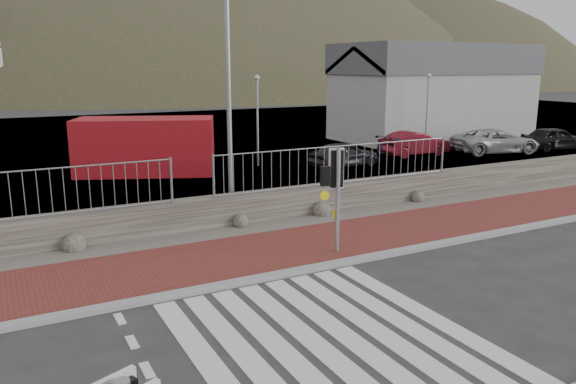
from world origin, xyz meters
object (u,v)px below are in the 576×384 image
traffic_signal_far (337,178)px  car_a (344,154)px  car_d (496,141)px  streetlight (233,64)px  car_b (414,144)px  shipping_container (146,146)px  car_e (555,138)px  car_c (409,144)px

traffic_signal_far → car_a: bearing=-112.6°
car_a → car_d: (9.30, -0.31, 0.06)m
streetlight → car_a: (7.76, 5.78, -4.00)m
car_b → car_d: 4.53m
shipping_container → car_a: size_ratio=1.67×
shipping_container → car_d: bearing=13.1°
streetlight → car_a: size_ratio=2.39×
shipping_container → car_e: (21.49, -3.58, -0.55)m
car_d → car_e: size_ratio=1.24×
car_b → car_c: bearing=-2.1°
car_a → car_d: bearing=-99.6°
car_c → car_e: car_e is taller
car_c → car_e: (8.10, -2.50, 0.07)m
streetlight → car_e: bearing=31.8°
traffic_signal_far → car_c: traffic_signal_far is taller
car_a → car_c: car_a is taller
car_d → car_e: 3.86m
streetlight → car_e: size_ratio=2.20×
car_c → car_d: car_d is taller
streetlight → car_e: (20.86, 4.79, -3.95)m
car_a → traffic_signal_far: bearing=137.9°
streetlight → shipping_container: size_ratio=1.43×
car_c → car_d: 4.67m
traffic_signal_far → car_b: traffic_signal_far is taller
streetlight → car_b: bearing=47.1°
shipping_container → car_e: shipping_container is taller
car_a → car_e: size_ratio=0.92×
shipping_container → car_a: 8.80m
streetlight → car_c: streetlight is taller
traffic_signal_far → car_d: size_ratio=0.58×
shipping_container → car_c: shipping_container is taller
car_b → car_c: size_ratio=0.97×
car_a → car_b: 5.10m
traffic_signal_far → streetlight: streetlight is taller
car_a → car_b: car_b is taller
streetlight → car_b: (12.74, 6.83, -3.96)m
shipping_container → car_b: 13.48m
traffic_signal_far → shipping_container: 12.82m
shipping_container → car_e: 21.79m
streetlight → car_d: size_ratio=1.78×
car_b → car_d: bearing=-107.1°
shipping_container → car_c: (13.40, -1.08, -0.62)m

